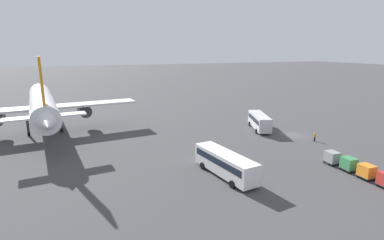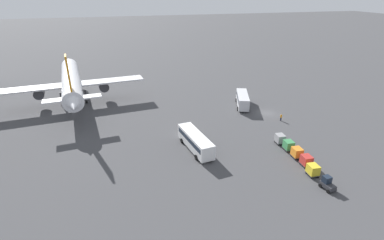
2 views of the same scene
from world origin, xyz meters
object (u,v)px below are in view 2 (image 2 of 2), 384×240
Objects in this scene: shuttle_bus_near at (243,99)px; baggage_tug at (327,183)px; cargo_cart_yellow at (313,170)px; cargo_cart_orange at (297,152)px; cargo_cart_red at (306,160)px; cargo_cart_green at (289,145)px; airplane at (71,82)px; worker_person at (281,117)px; cargo_cart_grey at (280,139)px; shuttle_bus_far at (195,140)px.

shuttle_bus_near is 4.26× the size of baggage_tug.
cargo_cart_orange is (5.84, -0.80, 0.00)m from cargo_cart_yellow.
cargo_cart_red and cargo_cart_orange have the same top height.
airplane is at bearing 46.76° from cargo_cart_green.
baggage_tug is 26.66m from worker_person.
shuttle_bus_near is 12.54m from worker_person.
cargo_cart_orange is (2.92, -0.03, 0.00)m from cargo_cart_red.
cargo_cart_yellow and cargo_cart_green have the same top height.
cargo_cart_red is at bearing 161.24° from worker_person.
cargo_cart_grey is at bearing -136.82° from airplane.
shuttle_bus_far is (-19.28, 18.99, -0.02)m from shuttle_bus_near.
cargo_cart_orange and cargo_cart_green have the same top height.
cargo_cart_red is at bearing -179.80° from cargo_cart_grey.
shuttle_bus_near is 6.18× the size of worker_person.
cargo_cart_green is (2.92, -0.07, 0.00)m from cargo_cart_orange.
cargo_cart_yellow is 5.89m from cargo_cart_orange.
cargo_cart_grey is (2.92, 0.13, 0.00)m from cargo_cart_green.
baggage_tug is at bearing 175.14° from cargo_cart_orange.
shuttle_bus_far reaches higher than worker_person.
cargo_cart_orange is at bearing 158.22° from worker_person.
cargo_cart_yellow and cargo_cart_orange have the same top height.
shuttle_bus_near reaches higher than baggage_tug.
shuttle_bus_far is at bearing 64.35° from cargo_cart_orange.
cargo_cart_yellow is 11.70m from cargo_cart_grey.
cargo_cart_red is 1.00× the size of cargo_cart_green.
worker_person is at bearing -79.55° from shuttle_bus_far.
cargo_cart_grey is (-2.50, -17.31, -0.80)m from shuttle_bus_far.
cargo_cart_grey is at bearing -3.62° from cargo_cart_yellow.
cargo_cart_grey is at bearing 2.45° from cargo_cart_green.
cargo_cart_green is (12.47, -0.88, 0.25)m from baggage_tug.
shuttle_bus_near is 5.14× the size of cargo_cart_orange.
airplane is 21.44× the size of cargo_cart_red.
cargo_cart_red is at bearing -12.96° from baggage_tug.
baggage_tug is (-17.89, -16.56, -1.05)m from shuttle_bus_far.
shuttle_bus_near is 27.06m from shuttle_bus_far.
shuttle_bus_far reaches higher than cargo_cart_orange.
cargo_cart_green is (5.84, -0.09, 0.00)m from cargo_cart_red.
cargo_cart_yellow is at bearing 176.38° from cargo_cart_grey.
airplane is at bearing 48.84° from cargo_cart_grey.
cargo_cart_green is (-13.18, 6.36, 0.32)m from worker_person.
cargo_cart_green is at bearing -177.55° from cargo_cart_grey.
cargo_cart_grey is (11.67, -0.74, 0.00)m from cargo_cart_yellow.
worker_person is at bearing -21.78° from cargo_cart_orange.
shuttle_bus_near is 37.27m from baggage_tug.
worker_person is 14.64m from cargo_cart_green.
cargo_cart_red is (-45.63, -42.21, -4.94)m from airplane.
cargo_cart_grey is (-21.78, 1.68, -0.82)m from shuttle_bus_near.
cargo_cart_green is at bearing -114.88° from shuttle_bus_far.
baggage_tug is at bearing -147.26° from airplane.
shuttle_bus_near is 27.68m from cargo_cart_orange.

